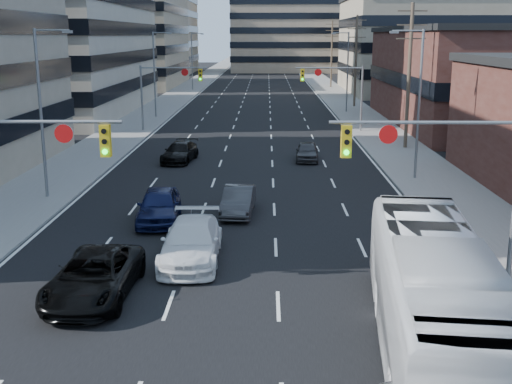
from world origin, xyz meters
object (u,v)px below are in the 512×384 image
object	(u,v)px
black_pickup	(94,276)
transit_bus	(435,298)
white_van	(191,242)
sedan_blue	(159,205)

from	to	relation	value
black_pickup	transit_bus	world-z (taller)	transit_bus
white_van	transit_bus	size ratio (longest dim) A/B	0.45
white_van	sedan_blue	world-z (taller)	sedan_blue
black_pickup	white_van	bearing A→B (deg)	53.26
black_pickup	sedan_blue	size ratio (longest dim) A/B	1.15
transit_bus	sedan_blue	xyz separation A→B (m)	(-9.69, 12.91, -0.87)
white_van	sedan_blue	bearing A→B (deg)	111.00
black_pickup	white_van	distance (m)	4.63
black_pickup	transit_bus	xyz separation A→B (m)	(10.40, -3.85, 0.92)
transit_bus	sedan_blue	distance (m)	16.16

